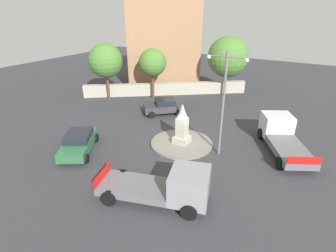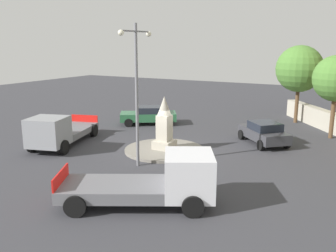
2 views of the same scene
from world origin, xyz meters
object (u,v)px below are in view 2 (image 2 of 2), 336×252
object	(u,v)px
car_green_waiting	(149,115)
tree_far_corner	(336,79)
car_dark_grey_parked_left	(264,132)
truck_grey_parked_right	(57,132)
monument	(164,125)
truck_white_far_side	(158,181)
tree_mid_cluster	(299,69)
streetlamp	(136,82)

from	to	relation	value
car_green_waiting	tree_far_corner	distance (m)	13.75
car_dark_grey_parked_left	truck_grey_parked_right	distance (m)	12.95
monument	truck_white_far_side	bearing A→B (deg)	27.33
car_dark_grey_parked_left	tree_far_corner	size ratio (longest dim) A/B	0.72
truck_white_far_side	tree_mid_cluster	xyz separation A→B (m)	(-18.83, 2.00, 3.34)
car_dark_grey_parked_left	tree_mid_cluster	bearing A→B (deg)	175.25
streetlamp	tree_far_corner	bearing A→B (deg)	143.17
truck_white_far_side	tree_far_corner	bearing A→B (deg)	161.22
car_green_waiting	tree_mid_cluster	world-z (taller)	tree_mid_cluster
streetlamp	truck_grey_parked_right	bearing A→B (deg)	-94.34
streetlamp	tree_far_corner	world-z (taller)	streetlamp
car_green_waiting	tree_far_corner	world-z (taller)	tree_far_corner
car_dark_grey_parked_left	truck_grey_parked_right	bearing A→B (deg)	-57.29
streetlamp	car_green_waiting	xyz separation A→B (m)	(-8.92, -4.83, -3.65)
truck_white_far_side	tree_far_corner	xyz separation A→B (m)	(-14.74, 5.01, 3.04)
tree_far_corner	tree_mid_cluster	bearing A→B (deg)	-143.63
monument	truck_grey_parked_right	size ratio (longest dim) A/B	0.50
monument	streetlamp	size ratio (longest dim) A/B	0.43
monument	tree_mid_cluster	distance (m)	13.66
car_dark_grey_parked_left	car_green_waiting	bearing A→B (deg)	-98.65
tree_far_corner	car_dark_grey_parked_left	bearing A→B (deg)	-44.89
car_green_waiting	truck_grey_parked_right	distance (m)	8.56
truck_grey_parked_right	tree_mid_cluster	world-z (taller)	tree_mid_cluster
monument	tree_far_corner	world-z (taller)	tree_far_corner
monument	truck_white_far_side	xyz separation A→B (m)	(6.58, 3.40, -0.59)
car_dark_grey_parked_left	truck_grey_parked_right	world-z (taller)	truck_grey_parked_right
car_green_waiting	car_dark_grey_parked_left	bearing A→B (deg)	81.35
truck_white_far_side	tree_mid_cluster	size ratio (longest dim) A/B	1.02
streetlamp	truck_grey_parked_right	size ratio (longest dim) A/B	1.15
truck_grey_parked_right	streetlamp	bearing A→B (deg)	85.66
monument	streetlamp	xyz separation A→B (m)	(2.97, 0.08, 2.82)
streetlamp	monument	bearing A→B (deg)	-178.55
truck_grey_parked_right	truck_white_far_side	size ratio (longest dim) A/B	1.00
streetlamp	car_dark_grey_parked_left	world-z (taller)	streetlamp
monument	car_dark_grey_parked_left	distance (m)	6.60
car_green_waiting	truck_white_far_side	xyz separation A→B (m)	(12.52, 8.15, 0.24)
car_green_waiting	truck_grey_parked_right	bearing A→B (deg)	-9.27
car_green_waiting	tree_mid_cluster	distance (m)	12.48
car_green_waiting	tree_far_corner	xyz separation A→B (m)	(-2.22, 13.17, 3.28)
tree_mid_cluster	monument	bearing A→B (deg)	-23.82
car_green_waiting	truck_grey_parked_right	world-z (taller)	truck_grey_parked_right
car_dark_grey_parked_left	tree_mid_cluster	xyz separation A→B (m)	(-7.75, 0.64, 3.59)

